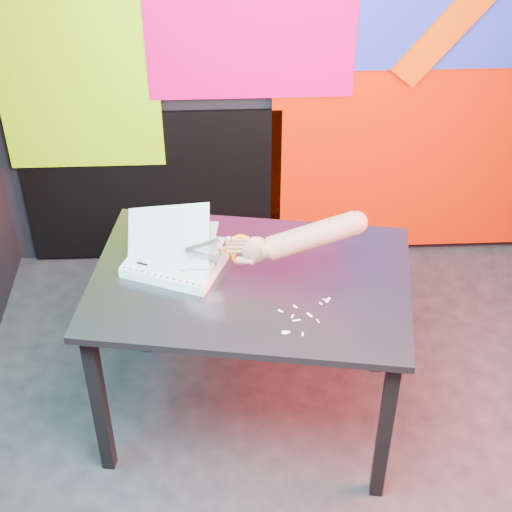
{
  "coord_description": "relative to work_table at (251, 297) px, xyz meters",
  "views": [
    {
      "loc": [
        -0.38,
        -1.91,
        2.6
      ],
      "look_at": [
        -0.28,
        0.33,
        0.87
      ],
      "focal_mm": 55.0,
      "sensor_mm": 36.0,
      "label": 1
    }
  ],
  "objects": [
    {
      "name": "backdrop",
      "position": [
        0.36,
        1.11,
        0.3
      ],
      "size": [
        2.88,
        0.05,
        2.08
      ],
      "color": "red",
      "rests_on": "ground"
    },
    {
      "name": "scissors",
      "position": [
        -0.05,
        -0.0,
        0.23
      ],
      "size": [
        0.24,
        0.02,
        0.14
      ],
      "rotation": [
        0.0,
        0.0,
        -0.04
      ],
      "color": "silver",
      "rests_on": "printout_stack"
    },
    {
      "name": "hand_forearm",
      "position": [
        0.19,
        -0.01,
        0.28
      ],
      "size": [
        0.49,
        0.1,
        0.22
      ],
      "rotation": [
        0.0,
        0.0,
        -0.04
      ],
      "color": "#8C6746",
      "rests_on": "work_table"
    },
    {
      "name": "printout_stack",
      "position": [
        -0.28,
        0.08,
        0.12
      ],
      "size": [
        0.41,
        0.36,
        0.27
      ],
      "rotation": [
        0.0,
        0.0,
        -0.39
      ],
      "color": "beige",
      "rests_on": "work_table"
    },
    {
      "name": "room",
      "position": [
        0.3,
        -0.35,
        0.69
      ],
      "size": [
        3.01,
        3.01,
        2.71
      ],
      "color": "black",
      "rests_on": "ground"
    },
    {
      "name": "work_table",
      "position": [
        0.0,
        0.0,
        0.0
      ],
      "size": [
        1.3,
        0.97,
        0.75
      ],
      "rotation": [
        0.0,
        0.0,
        -0.16
      ],
      "color": "black",
      "rests_on": "ground"
    },
    {
      "name": "paper_clippings",
      "position": [
        0.18,
        -0.22,
        0.09
      ],
      "size": [
        0.2,
        0.2,
        0.0
      ],
      "color": "silver",
      "rests_on": "work_table"
    }
  ]
}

